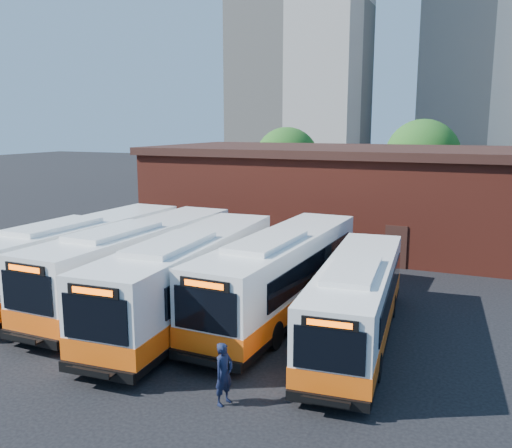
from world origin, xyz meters
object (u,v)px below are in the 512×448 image
at_px(bus_farwest, 81,258).
at_px(bus_west, 138,265).
at_px(bus_east, 357,304).
at_px(bus_midwest, 190,280).
at_px(bus_mideast, 281,277).
at_px(transit_worker, 224,374).

bearing_deg(bus_farwest, bus_west, 1.40).
xyz_separation_m(bus_west, bus_east, (10.16, -0.78, -0.21)).
height_order(bus_farwest, bus_west, bus_west).
height_order(bus_west, bus_midwest, same).
bearing_deg(bus_farwest, bus_east, -1.91).
height_order(bus_west, bus_east, bus_west).
bearing_deg(bus_east, bus_mideast, 151.03).
relative_size(bus_midwest, bus_east, 1.14).
bearing_deg(bus_farwest, transit_worker, -30.52).
bearing_deg(bus_mideast, bus_east, -21.91).
height_order(bus_west, transit_worker, bus_west).
relative_size(bus_midwest, bus_mideast, 1.02).
xyz_separation_m(bus_midwest, bus_east, (6.81, 0.36, -0.21)).
bearing_deg(bus_west, bus_farwest, -178.88).
distance_m(bus_midwest, bus_east, 6.82).
bearing_deg(bus_midwest, bus_mideast, 27.62).
height_order(bus_east, transit_worker, bus_east).
distance_m(bus_farwest, bus_midwest, 6.70).
bearing_deg(bus_west, bus_mideast, 8.17).
xyz_separation_m(bus_mideast, bus_east, (3.56, -1.59, -0.19)).
bearing_deg(bus_east, bus_midwest, 178.15).
height_order(bus_farwest, bus_east, bus_farwest).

